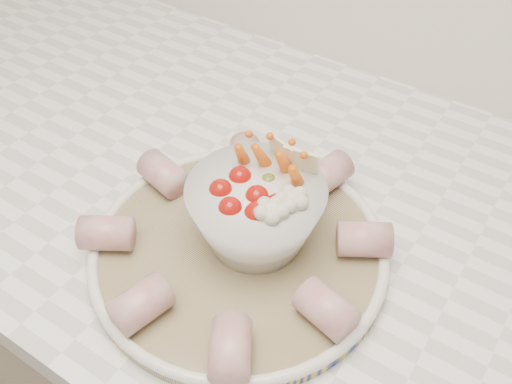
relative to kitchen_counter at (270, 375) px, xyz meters
The scene contains 4 objects.
kitchen_counter is the anchor object (origin of this frame).
serving_platter 0.48m from the kitchen_counter, 80.50° to the right, with size 0.40×0.40×0.02m.
veggie_bowl 0.52m from the kitchen_counter, 72.60° to the right, with size 0.14×0.14×0.11m.
cured_meat_rolls 0.50m from the kitchen_counter, 80.86° to the right, with size 0.31×0.32×0.04m.
Camera 1 is at (0.25, 1.03, 1.41)m, focal length 40.00 mm.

